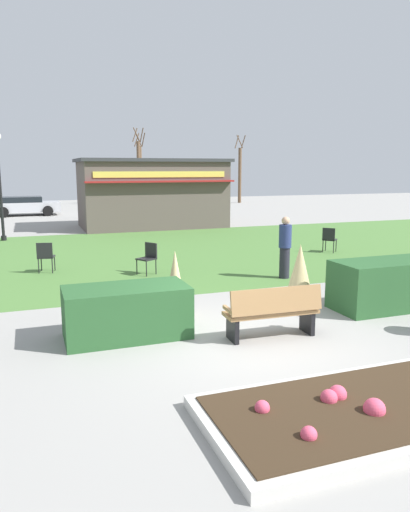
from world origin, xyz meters
The scene contains 17 objects.
ground_plane centered at (0.00, 0.00, 0.00)m, with size 80.00×80.00×0.00m, color #999691.
lawn_patch centered at (0.00, 9.22, 0.00)m, with size 36.00×12.00×0.01m, color #4C7A38.
flower_bed centered at (0.44, -2.93, 0.09)m, with size 4.45×1.99×0.32m.
park_bench centered at (0.46, -0.07, 0.48)m, with size 1.72×0.59×0.95m.
hedge_left centered at (-1.95, 0.87, 0.46)m, with size 2.17×1.10×0.92m, color #28562B.
hedge_right centered at (3.61, 0.76, 0.52)m, with size 2.28×1.10×1.04m, color #28562B.
ornamental_grass_behind_left centered at (-0.77, 1.82, 0.67)m, with size 0.52×0.52×1.35m, color #D1BC7F.
ornamental_grass_behind_right centered at (2.14, 1.85, 0.66)m, with size 0.67×0.67×1.32m, color #D1BC7F.
food_kiosk centered at (2.50, 17.03, 1.73)m, with size 7.37×4.49×3.43m.
cafe_chair_west centered at (-0.36, 5.85, 0.53)m, with size 0.61×0.61×0.89m.
cafe_chair_east centered at (6.53, 7.17, 0.53)m, with size 0.62×0.62×0.89m.
cafe_chair_north centered at (-3.10, 7.02, 0.53)m, with size 0.53×0.53×0.89m.
person_strolling centered at (3.01, 4.08, 0.86)m, with size 0.34×0.34×1.69m.
parked_car_west_slot centered at (-3.70, 25.52, 0.64)m, with size 4.24×2.14×1.20m.
tree_left_bg centered at (5.09, 31.86, 2.71)m, with size 0.91×0.96×6.15m.
tree_right_bg centered at (13.82, 31.39, 2.51)m, with size 0.91×0.96×5.74m.
tree_center_bg centered at (5.43, 32.80, 2.55)m, with size 0.91×0.96×5.83m.
Camera 1 is at (-3.48, -7.41, 2.98)m, focal length 34.09 mm.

